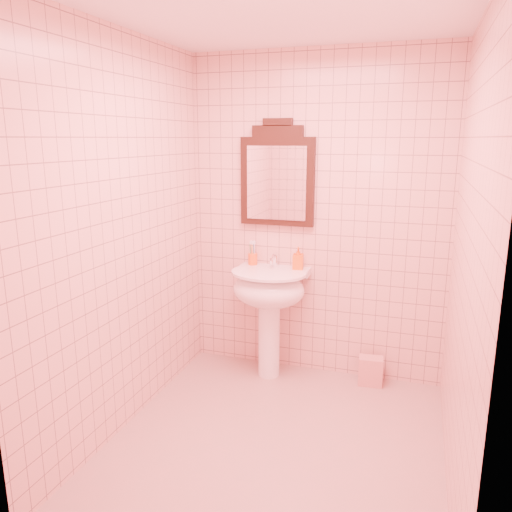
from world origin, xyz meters
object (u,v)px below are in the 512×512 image
(mirror, at_px, (277,177))
(toothbrush_cup, at_px, (253,259))
(pedestal_sink, at_px, (269,296))
(towel, at_px, (371,371))
(soap_dispenser, at_px, (298,258))

(mirror, bearing_deg, toothbrush_cup, -167.26)
(pedestal_sink, relative_size, toothbrush_cup, 5.06)
(mirror, xyz_separation_m, towel, (0.79, -0.10, -1.46))
(pedestal_sink, distance_m, soap_dispenser, 0.37)
(pedestal_sink, xyz_separation_m, soap_dispenser, (0.19, 0.14, 0.29))
(soap_dispenser, distance_m, towel, 1.03)
(soap_dispenser, bearing_deg, towel, -11.02)
(mirror, relative_size, soap_dispenser, 4.63)
(pedestal_sink, height_order, towel, pedestal_sink)
(pedestal_sink, height_order, toothbrush_cup, toothbrush_cup)
(mirror, relative_size, toothbrush_cup, 4.75)
(pedestal_sink, bearing_deg, soap_dispenser, 35.29)
(pedestal_sink, bearing_deg, towel, 7.14)
(toothbrush_cup, distance_m, towel, 1.26)
(pedestal_sink, xyz_separation_m, mirror, (0.00, 0.20, 0.90))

